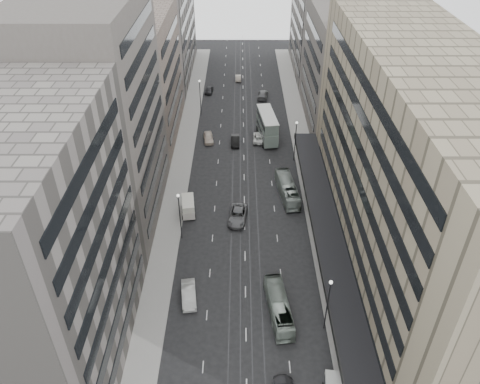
{
  "coord_description": "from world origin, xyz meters",
  "views": [
    {
      "loc": [
        -0.72,
        -42.66,
        47.55
      ],
      "look_at": [
        -0.75,
        15.55,
        6.22
      ],
      "focal_mm": 35.0,
      "sensor_mm": 36.0,
      "label": 1
    }
  ],
  "objects_px": {
    "bus_far": "(287,189)",
    "sedan_1": "(189,294)",
    "bus_near": "(279,307)",
    "sedan_2": "(238,215)",
    "double_decker": "(267,126)",
    "panel_van": "(188,206)"
  },
  "relations": [
    {
      "from": "bus_near",
      "to": "sedan_2",
      "type": "bearing_deg",
      "value": -81.52
    },
    {
      "from": "panel_van",
      "to": "bus_far",
      "type": "bearing_deg",
      "value": 9.17
    },
    {
      "from": "sedan_1",
      "to": "bus_far",
      "type": "bearing_deg",
      "value": 49.83
    },
    {
      "from": "double_decker",
      "to": "sedan_2",
      "type": "xyz_separation_m",
      "value": [
        -5.97,
        -27.16,
        -2.18
      ]
    },
    {
      "from": "bus_near",
      "to": "bus_far",
      "type": "xyz_separation_m",
      "value": [
        3.23,
        25.88,
        0.09
      ]
    },
    {
      "from": "bus_far",
      "to": "double_decker",
      "type": "height_order",
      "value": "double_decker"
    },
    {
      "from": "bus_far",
      "to": "sedan_1",
      "type": "height_order",
      "value": "bus_far"
    },
    {
      "from": "bus_far",
      "to": "double_decker",
      "type": "xyz_separation_m",
      "value": [
        -2.57,
        20.61,
        1.56
      ]
    },
    {
      "from": "bus_far",
      "to": "sedan_2",
      "type": "relative_size",
      "value": 1.73
    },
    {
      "from": "bus_far",
      "to": "panel_van",
      "type": "distance_m",
      "value": 17.34
    },
    {
      "from": "bus_near",
      "to": "sedan_1",
      "type": "xyz_separation_m",
      "value": [
        -11.69,
        2.49,
        -0.51
      ]
    },
    {
      "from": "bus_near",
      "to": "double_decker",
      "type": "bearing_deg",
      "value": -97.7
    },
    {
      "from": "double_decker",
      "to": "panel_van",
      "type": "height_order",
      "value": "double_decker"
    },
    {
      "from": "bus_near",
      "to": "panel_van",
      "type": "height_order",
      "value": "panel_van"
    },
    {
      "from": "bus_near",
      "to": "sedan_2",
      "type": "distance_m",
      "value": 20.05
    },
    {
      "from": "sedan_2",
      "to": "bus_far",
      "type": "bearing_deg",
      "value": 44.57
    },
    {
      "from": "bus_near",
      "to": "panel_van",
      "type": "relative_size",
      "value": 2.14
    },
    {
      "from": "bus_near",
      "to": "panel_van",
      "type": "bearing_deg",
      "value": -64.25
    },
    {
      "from": "sedan_2",
      "to": "sedan_1",
      "type": "bearing_deg",
      "value": -103.67
    },
    {
      "from": "double_decker",
      "to": "sedan_1",
      "type": "relative_size",
      "value": 2.02
    },
    {
      "from": "bus_far",
      "to": "sedan_1",
      "type": "relative_size",
      "value": 2.0
    },
    {
      "from": "bus_far",
      "to": "double_decker",
      "type": "distance_m",
      "value": 20.83
    }
  ]
}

